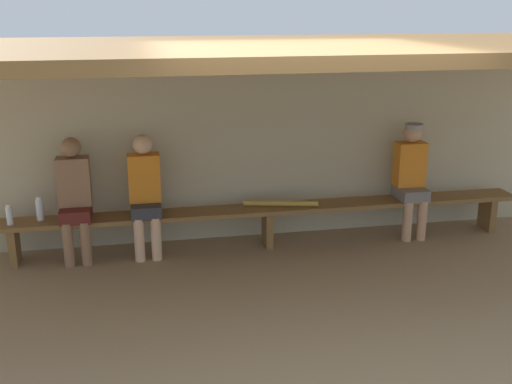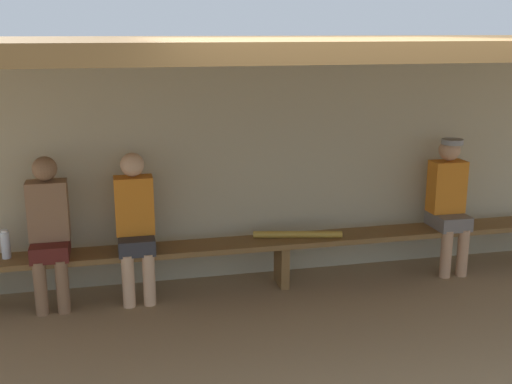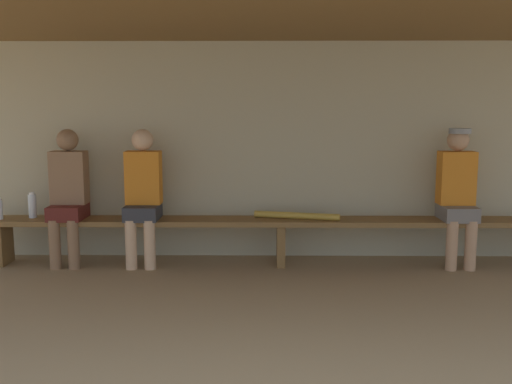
{
  "view_description": "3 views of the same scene",
  "coord_description": "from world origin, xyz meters",
  "px_view_note": "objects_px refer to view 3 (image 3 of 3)",
  "views": [
    {
      "loc": [
        -1.42,
        -5.01,
        2.69
      ],
      "look_at": [
        -0.18,
        1.28,
        0.73
      ],
      "focal_mm": 43.93,
      "sensor_mm": 36.0,
      "label": 1
    },
    {
      "loc": [
        -1.51,
        -3.94,
        2.39
      ],
      "look_at": [
        -0.35,
        1.1,
        1.05
      ],
      "focal_mm": 44.56,
      "sensor_mm": 36.0,
      "label": 2
    },
    {
      "loc": [
        -0.18,
        -4.15,
        1.57
      ],
      "look_at": [
        -0.24,
        1.09,
        0.79
      ],
      "focal_mm": 41.52,
      "sensor_mm": 36.0,
      "label": 3
    }
  ],
  "objects_px": {
    "bench": "(281,226)",
    "player_rightmost": "(143,192)",
    "player_in_white": "(68,191)",
    "water_bottle_green": "(32,206)",
    "player_in_blue": "(458,190)",
    "baseball_bat": "(297,216)"
  },
  "relations": [
    {
      "from": "player_rightmost",
      "to": "baseball_bat",
      "type": "relative_size",
      "value": 1.58
    },
    {
      "from": "water_bottle_green",
      "to": "player_in_white",
      "type": "bearing_deg",
      "value": -5.33
    },
    {
      "from": "bench",
      "to": "baseball_bat",
      "type": "relative_size",
      "value": 7.11
    },
    {
      "from": "bench",
      "to": "player_rightmost",
      "type": "relative_size",
      "value": 4.49
    },
    {
      "from": "player_rightmost",
      "to": "water_bottle_green",
      "type": "height_order",
      "value": "player_rightmost"
    },
    {
      "from": "player_in_white",
      "to": "baseball_bat",
      "type": "relative_size",
      "value": 1.58
    },
    {
      "from": "player_in_blue",
      "to": "water_bottle_green",
      "type": "distance_m",
      "value": 4.18
    },
    {
      "from": "bench",
      "to": "water_bottle_green",
      "type": "bearing_deg",
      "value": 179.12
    },
    {
      "from": "player_rightmost",
      "to": "water_bottle_green",
      "type": "relative_size",
      "value": 5.2
    },
    {
      "from": "player_rightmost",
      "to": "player_in_white",
      "type": "xyz_separation_m",
      "value": [
        -0.73,
        0.0,
        0.0
      ]
    },
    {
      "from": "bench",
      "to": "player_in_blue",
      "type": "relative_size",
      "value": 4.46
    },
    {
      "from": "player_in_white",
      "to": "baseball_bat",
      "type": "bearing_deg",
      "value": -0.08
    },
    {
      "from": "player_in_blue",
      "to": "baseball_bat",
      "type": "xyz_separation_m",
      "value": [
        -1.56,
        -0.0,
        -0.25
      ]
    },
    {
      "from": "water_bottle_green",
      "to": "baseball_bat",
      "type": "height_order",
      "value": "water_bottle_green"
    },
    {
      "from": "player_in_blue",
      "to": "player_rightmost",
      "type": "bearing_deg",
      "value": -179.99
    },
    {
      "from": "baseball_bat",
      "to": "player_in_white",
      "type": "bearing_deg",
      "value": -167.41
    },
    {
      "from": "baseball_bat",
      "to": "player_in_blue",
      "type": "bearing_deg",
      "value": 12.8
    },
    {
      "from": "player_in_blue",
      "to": "baseball_bat",
      "type": "height_order",
      "value": "player_in_blue"
    },
    {
      "from": "bench",
      "to": "player_in_blue",
      "type": "distance_m",
      "value": 1.75
    },
    {
      "from": "player_in_white",
      "to": "baseball_bat",
      "type": "distance_m",
      "value": 2.25
    },
    {
      "from": "player_in_white",
      "to": "water_bottle_green",
      "type": "xyz_separation_m",
      "value": [
        -0.37,
        0.03,
        -0.15
      ]
    },
    {
      "from": "baseball_bat",
      "to": "player_rightmost",
      "type": "bearing_deg",
      "value": -167.45
    }
  ]
}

